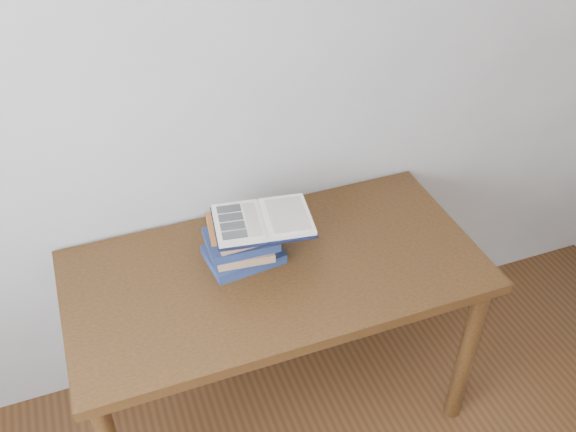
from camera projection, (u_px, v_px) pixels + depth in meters
name	position (u px, v px, depth m)	size (l,w,h in m)	color
desk	(276.00, 288.00, 2.21)	(1.40, 0.70, 0.75)	#4A3212
book_stack	(243.00, 242.00, 2.14)	(0.26, 0.20, 0.16)	navy
open_book	(263.00, 220.00, 2.08)	(0.35, 0.27, 0.03)	black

